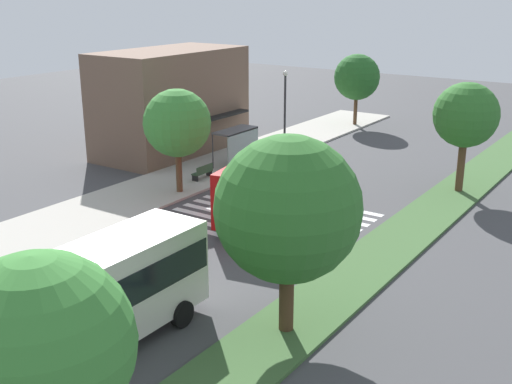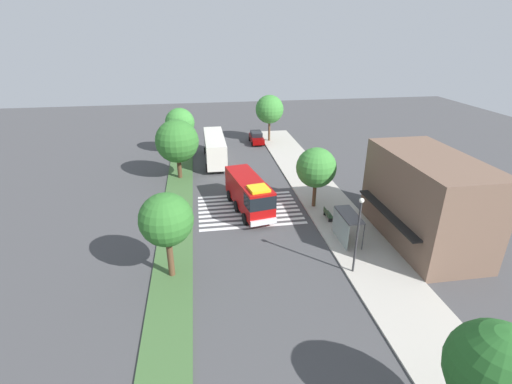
{
  "view_description": "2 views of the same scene",
  "coord_description": "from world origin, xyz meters",
  "px_view_note": "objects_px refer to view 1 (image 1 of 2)",
  "views": [
    {
      "loc": [
        -27.21,
        -17.74,
        11.84
      ],
      "look_at": [
        0.44,
        1.06,
        1.12
      ],
      "focal_mm": 44.9,
      "sensor_mm": 36.0,
      "label": 1
    },
    {
      "loc": [
        33.47,
        -4.52,
        16.89
      ],
      "look_at": [
        -0.25,
        0.77,
        1.76
      ],
      "focal_mm": 25.99,
      "sensor_mm": 36.0,
      "label": 2
    }
  ],
  "objects_px": {
    "transit_bus": "(75,304)",
    "sidewalk_tree_west": "(177,123)",
    "street_lamp": "(285,105)",
    "sidewalk_tree_east": "(357,77)",
    "median_tree_far_west": "(40,346)",
    "bus_stop_shelter": "(239,140)",
    "fire_truck": "(272,180)",
    "bench_near_shelter": "(203,172)",
    "median_tree_center": "(466,115)",
    "median_tree_west": "(288,209)"
  },
  "relations": [
    {
      "from": "sidewalk_tree_east",
      "to": "median_tree_west",
      "type": "distance_m",
      "value": 36.86
    },
    {
      "from": "bench_near_shelter",
      "to": "median_tree_west",
      "type": "xyz_separation_m",
      "value": [
        -13.12,
        -14.33,
        4.09
      ]
    },
    {
      "from": "bus_stop_shelter",
      "to": "street_lamp",
      "type": "height_order",
      "value": "street_lamp"
    },
    {
      "from": "bench_near_shelter",
      "to": "sidewalk_tree_east",
      "type": "xyz_separation_m",
      "value": [
        21.04,
        -0.51,
        3.74
      ]
    },
    {
      "from": "transit_bus",
      "to": "sidewalk_tree_east",
      "type": "xyz_separation_m",
      "value": [
        39.63,
        9.21,
        2.18
      ]
    },
    {
      "from": "bench_near_shelter",
      "to": "sidewalk_tree_east",
      "type": "bearing_deg",
      "value": -1.38
    },
    {
      "from": "street_lamp",
      "to": "median_tree_west",
      "type": "distance_m",
      "value": 25.4
    },
    {
      "from": "transit_bus",
      "to": "sidewalk_tree_west",
      "type": "distance_m",
      "value": 18.34
    },
    {
      "from": "bus_stop_shelter",
      "to": "median_tree_far_west",
      "type": "height_order",
      "value": "median_tree_far_west"
    },
    {
      "from": "transit_bus",
      "to": "bench_near_shelter",
      "type": "height_order",
      "value": "transit_bus"
    },
    {
      "from": "fire_truck",
      "to": "bus_stop_shelter",
      "type": "height_order",
      "value": "fire_truck"
    },
    {
      "from": "median_tree_far_west",
      "to": "median_tree_center",
      "type": "xyz_separation_m",
      "value": [
        29.99,
        0.0,
        0.2
      ]
    },
    {
      "from": "sidewalk_tree_east",
      "to": "median_tree_center",
      "type": "height_order",
      "value": "median_tree_center"
    },
    {
      "from": "sidewalk_tree_west",
      "to": "sidewalk_tree_east",
      "type": "bearing_deg",
      "value": 0.0
    },
    {
      "from": "transit_bus",
      "to": "median_tree_west",
      "type": "height_order",
      "value": "median_tree_west"
    },
    {
      "from": "street_lamp",
      "to": "median_tree_far_west",
      "type": "distance_m",
      "value": 34.4
    },
    {
      "from": "fire_truck",
      "to": "sidewalk_tree_west",
      "type": "distance_m",
      "value": 7.02
    },
    {
      "from": "fire_truck",
      "to": "bench_near_shelter",
      "type": "relative_size",
      "value": 5.68
    },
    {
      "from": "sidewalk_tree_west",
      "to": "median_tree_west",
      "type": "height_order",
      "value": "median_tree_west"
    },
    {
      "from": "fire_truck",
      "to": "median_tree_far_west",
      "type": "distance_m",
      "value": 21.67
    },
    {
      "from": "median_tree_west",
      "to": "median_tree_center",
      "type": "distance_m",
      "value": 19.86
    },
    {
      "from": "median_tree_far_west",
      "to": "median_tree_west",
      "type": "distance_m",
      "value": 10.13
    },
    {
      "from": "sidewalk_tree_east",
      "to": "bench_near_shelter",
      "type": "bearing_deg",
      "value": 178.62
    },
    {
      "from": "sidewalk_tree_east",
      "to": "median_tree_center",
      "type": "relative_size",
      "value": 0.95
    },
    {
      "from": "bus_stop_shelter",
      "to": "sidewalk_tree_west",
      "type": "xyz_separation_m",
      "value": [
        -6.88,
        -0.51,
        2.41
      ]
    },
    {
      "from": "sidewalk_tree_west",
      "to": "median_tree_center",
      "type": "height_order",
      "value": "median_tree_center"
    },
    {
      "from": "fire_truck",
      "to": "bench_near_shelter",
      "type": "distance_m",
      "value": 7.85
    },
    {
      "from": "median_tree_far_west",
      "to": "median_tree_center",
      "type": "bearing_deg",
      "value": 0.0
    },
    {
      "from": "street_lamp",
      "to": "sidewalk_tree_west",
      "type": "relative_size",
      "value": 0.98
    },
    {
      "from": "street_lamp",
      "to": "sidewalk_tree_east",
      "type": "xyz_separation_m",
      "value": [
        12.63,
        0.4,
        0.61
      ]
    },
    {
      "from": "street_lamp",
      "to": "median_tree_center",
      "type": "relative_size",
      "value": 0.93
    },
    {
      "from": "transit_bus",
      "to": "bus_stop_shelter",
      "type": "distance_m",
      "value": 24.59
    },
    {
      "from": "transit_bus",
      "to": "median_tree_west",
      "type": "xyz_separation_m",
      "value": [
        5.47,
        -4.61,
        2.54
      ]
    },
    {
      "from": "transit_bus",
      "to": "sidewalk_tree_east",
      "type": "distance_m",
      "value": 40.75
    },
    {
      "from": "transit_bus",
      "to": "median_tree_west",
      "type": "bearing_deg",
      "value": 139.63
    },
    {
      "from": "street_lamp",
      "to": "median_tree_center",
      "type": "distance_m",
      "value": 13.56
    },
    {
      "from": "bench_near_shelter",
      "to": "median_tree_center",
      "type": "relative_size",
      "value": 0.25
    },
    {
      "from": "median_tree_center",
      "to": "street_lamp",
      "type": "bearing_deg",
      "value": 82.87
    },
    {
      "from": "bench_near_shelter",
      "to": "median_tree_far_west",
      "type": "bearing_deg",
      "value": -148.36
    },
    {
      "from": "transit_bus",
      "to": "sidewalk_tree_east",
      "type": "bearing_deg",
      "value": -167.13
    },
    {
      "from": "transit_bus",
      "to": "street_lamp",
      "type": "bearing_deg",
      "value": -162.14
    },
    {
      "from": "bus_stop_shelter",
      "to": "sidewalk_tree_east",
      "type": "bearing_deg",
      "value": -1.72
    },
    {
      "from": "median_tree_far_west",
      "to": "bus_stop_shelter",
      "type": "bearing_deg",
      "value": 27.74
    },
    {
      "from": "median_tree_far_west",
      "to": "sidewalk_tree_east",
      "type": "bearing_deg",
      "value": 17.33
    },
    {
      "from": "fire_truck",
      "to": "median_tree_far_west",
      "type": "relative_size",
      "value": 1.4
    },
    {
      "from": "fire_truck",
      "to": "median_tree_far_west",
      "type": "xyz_separation_m",
      "value": [
        -20.29,
        -7.19,
        2.53
      ]
    },
    {
      "from": "street_lamp",
      "to": "median_tree_far_west",
      "type": "relative_size",
      "value": 0.93
    },
    {
      "from": "transit_bus",
      "to": "sidewalk_tree_west",
      "type": "xyz_separation_m",
      "value": [
        15.71,
        9.21,
        2.15
      ]
    },
    {
      "from": "fire_truck",
      "to": "median_tree_west",
      "type": "distance_m",
      "value": 12.73
    },
    {
      "from": "transit_bus",
      "to": "sidewalk_tree_west",
      "type": "height_order",
      "value": "sidewalk_tree_west"
    }
  ]
}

